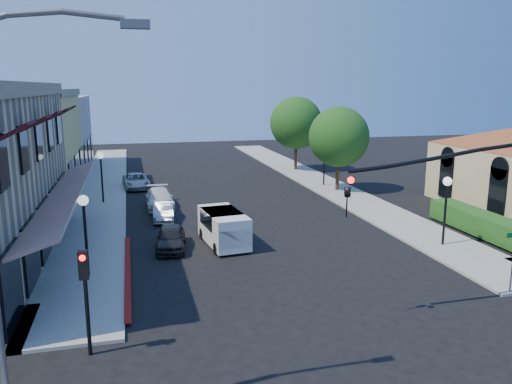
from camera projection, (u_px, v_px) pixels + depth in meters
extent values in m
plane|color=black|center=(357.00, 346.00, 15.51)|extent=(120.00, 120.00, 0.00)
cube|color=gray|center=(103.00, 189.00, 38.99)|extent=(3.50, 50.00, 0.12)
cube|color=gray|center=(313.00, 179.00, 43.20)|extent=(3.50, 50.00, 0.12)
cube|color=maroon|center=(128.00, 274.00, 21.43)|extent=(0.25, 10.00, 0.06)
cube|color=tan|center=(30.00, 89.00, 21.76)|extent=(0.50, 18.20, 0.60)
cube|color=#561416|center=(64.00, 194.00, 23.00)|extent=(1.75, 17.00, 0.67)
cube|color=#420D12|center=(16.00, 131.00, 15.55)|extent=(1.02, 1.50, 0.60)
cube|color=#420D12|center=(35.00, 123.00, 18.78)|extent=(1.02, 1.50, 0.60)
cube|color=#420D12|center=(49.00, 118.00, 22.00)|extent=(1.02, 1.50, 0.60)
cube|color=#420D12|center=(59.00, 114.00, 25.22)|extent=(1.02, 1.50, 0.60)
cube|color=#420D12|center=(66.00, 111.00, 28.45)|extent=(1.02, 1.50, 0.60)
cube|color=black|center=(11.00, 287.00, 15.98)|extent=(0.12, 2.60, 2.60)
cube|color=black|center=(31.00, 254.00, 19.20)|extent=(0.12, 2.60, 2.60)
cube|color=black|center=(45.00, 230.00, 22.43)|extent=(0.12, 2.60, 2.60)
cube|color=black|center=(55.00, 212.00, 25.65)|extent=(0.12, 2.60, 2.60)
cube|color=black|center=(63.00, 198.00, 28.88)|extent=(0.12, 2.60, 2.60)
cube|color=#DFC564|center=(1.00, 145.00, 35.65)|extent=(10.00, 12.00, 7.60)
cube|color=#D4A7A1|center=(32.00, 134.00, 47.09)|extent=(10.00, 12.00, 7.00)
cube|color=black|center=(497.00, 192.00, 29.52)|extent=(0.12, 1.40, 2.80)
cube|color=black|center=(446.00, 177.00, 34.26)|extent=(0.12, 1.40, 2.80)
cube|color=#1E4E16|center=(483.00, 236.00, 26.86)|extent=(1.40, 8.00, 1.10)
cylinder|color=#332014|center=(337.00, 178.00, 38.27)|extent=(0.28, 0.28, 2.10)
sphere|color=#1E4E16|center=(339.00, 137.00, 37.62)|extent=(4.56, 4.56, 4.56)
cylinder|color=#332014|center=(296.00, 159.00, 47.74)|extent=(0.28, 0.28, 2.27)
sphere|color=#1E4E16|center=(296.00, 123.00, 47.03)|extent=(4.94, 4.94, 4.94)
cylinder|color=black|center=(456.00, 156.00, 16.76)|extent=(7.80, 0.14, 0.14)
imported|color=black|center=(348.00, 188.00, 16.01)|extent=(0.20, 0.16, 1.00)
sphere|color=#FF0C0C|center=(351.00, 180.00, 15.77)|extent=(0.22, 0.22, 0.22)
cylinder|color=black|center=(87.00, 308.00, 14.69)|extent=(0.12, 0.12, 3.00)
cube|color=black|center=(83.00, 265.00, 14.26)|extent=(0.28, 0.22, 0.85)
sphere|color=#FF0C0C|center=(82.00, 258.00, 14.10)|extent=(0.18, 0.18, 0.18)
cylinder|color=#595B5E|center=(46.00, 16.00, 9.77)|extent=(3.00, 0.12, 0.12)
cube|color=#595B5E|center=(135.00, 24.00, 10.20)|extent=(0.60, 0.25, 0.18)
cylinder|color=black|center=(86.00, 241.00, 20.72)|extent=(0.12, 0.12, 3.20)
sphere|color=white|center=(83.00, 200.00, 20.36)|extent=(0.44, 0.44, 0.44)
cylinder|color=black|center=(102.00, 181.00, 33.99)|extent=(0.12, 0.12, 3.20)
sphere|color=white|center=(100.00, 156.00, 33.63)|extent=(0.44, 0.44, 0.44)
cylinder|color=black|center=(445.00, 216.00, 24.81)|extent=(0.12, 0.12, 3.20)
sphere|color=white|center=(448.00, 181.00, 24.45)|extent=(0.44, 0.44, 0.44)
cylinder|color=black|center=(324.00, 167.00, 39.98)|extent=(0.12, 0.12, 3.20)
sphere|color=white|center=(325.00, 145.00, 39.62)|extent=(0.44, 0.44, 0.44)
cube|color=white|center=(224.00, 227.00, 25.24)|extent=(2.11, 4.07, 1.60)
cube|color=white|center=(234.00, 238.00, 23.71)|extent=(1.69, 0.71, 0.89)
cube|color=black|center=(232.00, 227.00, 23.91)|extent=(1.51, 0.26, 0.80)
cube|color=black|center=(222.00, 218.00, 25.40)|extent=(1.95, 2.49, 0.80)
cylinder|color=black|center=(217.00, 249.00, 23.89)|extent=(0.29, 0.61, 0.59)
cylinder|color=black|center=(203.00, 234.00, 26.33)|extent=(0.29, 0.61, 0.59)
cylinder|color=black|center=(246.00, 245.00, 24.41)|extent=(0.29, 0.61, 0.59)
cylinder|color=black|center=(230.00, 231.00, 26.85)|extent=(0.29, 0.61, 0.59)
imported|color=black|center=(171.00, 238.00, 24.65)|extent=(1.80, 3.59, 1.17)
imported|color=#B4B6BA|center=(163.00, 211.00, 30.12)|extent=(1.30, 3.42, 1.11)
imported|color=white|center=(159.00, 198.00, 33.19)|extent=(1.76, 4.26, 1.23)
imported|color=#AEB1B3|center=(136.00, 181.00, 39.54)|extent=(2.21, 4.31, 1.16)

